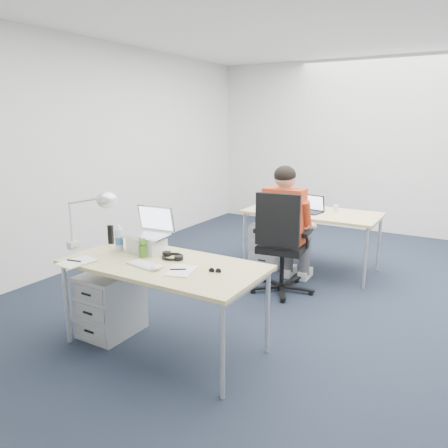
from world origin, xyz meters
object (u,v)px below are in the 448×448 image
(desk_lamp, at_px, (85,219))
(drawer_pedestal_far, at_px, (271,243))
(silver_laptop, at_px, (147,230))
(headphones, at_px, (173,256))
(book_stack, at_px, (152,241))
(dark_laptop, at_px, (309,204))
(cordless_phone, at_px, (111,235))
(office_chair, at_px, (281,264))
(desk_near, at_px, (164,268))
(drawer_pedestal_near, at_px, (111,303))
(wireless_keyboard, at_px, (145,265))
(bear_figurine, at_px, (143,247))
(desk_far, at_px, (312,215))
(water_bottle, at_px, (119,238))
(seated_person, at_px, (288,228))
(computer_mouse, at_px, (156,267))
(can_koozie, at_px, (132,244))
(sunglasses, at_px, (215,271))
(far_cup, at_px, (336,209))

(desk_lamp, bearing_deg, drawer_pedestal_far, 88.53)
(silver_laptop, relative_size, headphones, 1.62)
(book_stack, xyz_separation_m, dark_laptop, (0.73, 2.06, 0.07))
(desk_lamp, bearing_deg, headphones, 29.30)
(cordless_phone, xyz_separation_m, dark_laptop, (1.08, 2.22, 0.02))
(silver_laptop, bearing_deg, office_chair, 60.38)
(dark_laptop, bearing_deg, desk_near, -86.80)
(cordless_phone, bearing_deg, office_chair, 40.80)
(drawer_pedestal_near, distance_m, cordless_phone, 0.61)
(wireless_keyboard, bearing_deg, office_chair, 84.51)
(drawer_pedestal_near, xyz_separation_m, bear_figurine, (0.33, 0.07, 0.54))
(desk_far, distance_m, drawer_pedestal_near, 2.71)
(desk_near, xyz_separation_m, drawer_pedestal_near, (-0.57, -0.03, -0.41))
(book_stack, bearing_deg, office_chair, 58.94)
(drawer_pedestal_near, xyz_separation_m, water_bottle, (0.03, 0.11, 0.57))
(seated_person, height_order, desk_lamp, seated_person)
(desk_near, distance_m, computer_mouse, 0.18)
(drawer_pedestal_far, bearing_deg, bear_figurine, -92.06)
(bear_figurine, bearing_deg, desk_near, -8.64)
(drawer_pedestal_near, bearing_deg, can_koozie, 49.08)
(bear_figurine, bearing_deg, silver_laptop, 116.58)
(drawer_pedestal_near, height_order, drawer_pedestal_far, same)
(seated_person, relative_size, dark_laptop, 4.49)
(computer_mouse, xyz_separation_m, headphones, (-0.07, 0.29, -0.00))
(desk_far, xyz_separation_m, office_chair, (-0.01, -0.91, -0.37))
(desk_far, xyz_separation_m, desk_lamp, (-1.10, -2.58, 0.33))
(wireless_keyboard, relative_size, dark_laptop, 0.99)
(can_koozie, distance_m, book_stack, 0.23)
(drawer_pedestal_near, xyz_separation_m, wireless_keyboard, (0.49, -0.10, 0.46))
(sunglasses, bearing_deg, cordless_phone, 156.45)
(wireless_keyboard, distance_m, cordless_phone, 0.75)
(headphones, xyz_separation_m, cordless_phone, (-0.74, 0.06, 0.07))
(drawer_pedestal_far, relative_size, wireless_keyboard, 1.85)
(desk_far, relative_size, office_chair, 1.44)
(desk_far, distance_m, can_koozie, 2.50)
(computer_mouse, bearing_deg, sunglasses, 18.07)
(office_chair, bearing_deg, bear_figurine, -118.44)
(office_chair, bearing_deg, desk_near, -110.13)
(sunglasses, bearing_deg, headphones, 150.85)
(desk_far, relative_size, drawer_pedestal_far, 2.91)
(dark_laptop, bearing_deg, cordless_phone, -104.97)
(office_chair, distance_m, drawer_pedestal_near, 1.85)
(desk_near, height_order, drawer_pedestal_far, desk_near)
(drawer_pedestal_far, relative_size, headphones, 2.39)
(desk_far, bearing_deg, drawer_pedestal_near, -110.00)
(cordless_phone, relative_size, sunglasses, 1.78)
(water_bottle, relative_size, dark_laptop, 0.73)
(far_cup, bearing_deg, can_koozie, -112.76)
(bear_figurine, bearing_deg, headphones, 23.75)
(drawer_pedestal_far, xyz_separation_m, book_stack, (-0.25, -2.04, 0.49))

